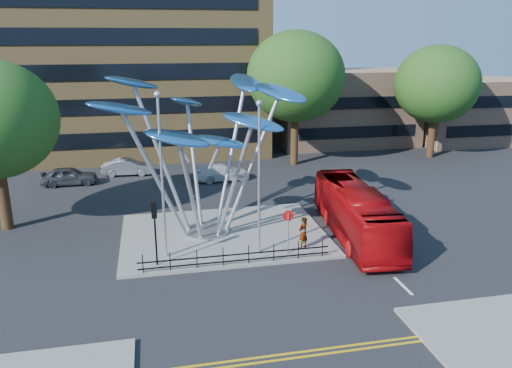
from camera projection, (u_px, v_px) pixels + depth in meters
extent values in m
plane|color=black|center=(262.00, 280.00, 24.50)|extent=(120.00, 120.00, 0.00)
cube|color=slate|center=(224.00, 235.00, 29.91)|extent=(12.00, 9.00, 0.15)
cube|color=gold|center=(297.00, 353.00, 18.87)|extent=(40.00, 0.12, 0.01)
cube|color=gold|center=(299.00, 357.00, 18.59)|extent=(40.00, 0.12, 0.01)
cube|color=tan|center=(344.00, 108.00, 54.68)|extent=(15.00, 8.00, 8.00)
cube|color=tan|center=(469.00, 111.00, 55.73)|extent=(12.00, 8.00, 7.00)
cylinder|color=black|center=(295.00, 134.00, 45.91)|extent=(0.70, 0.70, 5.72)
ellipsoid|color=#184614|center=(296.00, 77.00, 44.43)|extent=(8.80, 8.80, 8.10)
cylinder|color=black|center=(3.00, 191.00, 30.40)|extent=(0.70, 0.70, 4.84)
cylinder|color=black|center=(432.00, 132.00, 48.79)|extent=(0.70, 0.70, 5.06)
ellipsoid|color=#184614|center=(437.00, 84.00, 47.48)|extent=(8.00, 8.00, 7.36)
cylinder|color=#9EA0A5|center=(206.00, 231.00, 30.14)|extent=(2.80, 2.80, 0.12)
cylinder|color=#9EA0A5|center=(184.00, 173.00, 28.24)|extent=(0.24, 0.24, 7.80)
ellipsoid|color=#2D76C3|center=(120.00, 108.00, 25.56)|extent=(3.92, 2.95, 1.39)
cylinder|color=#9EA0A5|center=(200.00, 186.00, 28.23)|extent=(0.24, 0.24, 6.40)
ellipsoid|color=#2D76C3|center=(178.00, 139.00, 25.02)|extent=(3.47, 1.78, 1.31)
cylinder|color=#9EA0A5|center=(217.00, 179.00, 28.53)|extent=(0.24, 0.24, 7.00)
ellipsoid|color=#2D76C3|center=(253.00, 122.00, 26.39)|extent=(3.81, 3.11, 1.36)
cylinder|color=#9EA0A5|center=(225.00, 165.00, 29.23)|extent=(0.24, 0.24, 8.20)
ellipsoid|color=#2D76C3|center=(280.00, 92.00, 29.11)|extent=(3.52, 4.06, 1.44)
cylinder|color=#9EA0A5|center=(216.00, 159.00, 29.94)|extent=(0.24, 0.24, 8.60)
ellipsoid|color=#2D76C3|center=(245.00, 82.00, 31.03)|extent=(2.21, 3.79, 1.39)
cylinder|color=#9EA0A5|center=(199.00, 169.00, 30.00)|extent=(0.24, 0.24, 7.40)
ellipsoid|color=#2D76C3|center=(187.00, 102.00, 31.31)|extent=(3.02, 3.71, 1.34)
cylinder|color=#9EA0A5|center=(186.00, 160.00, 29.08)|extent=(0.24, 0.24, 8.80)
ellipsoid|color=#2D76C3|center=(132.00, 83.00, 28.58)|extent=(3.88, 3.60, 1.42)
ellipsoid|color=#2D76C3|center=(171.00, 135.00, 28.28)|extent=(3.40, 1.96, 1.13)
ellipsoid|color=#2D76C3|center=(220.00, 142.00, 28.37)|extent=(3.39, 2.16, 1.11)
cylinder|color=#9EA0A5|center=(162.00, 180.00, 25.64)|extent=(0.14, 0.14, 8.50)
sphere|color=#9EA0A5|center=(157.00, 94.00, 24.39)|extent=(0.36, 0.36, 0.36)
cylinder|color=#9EA0A5|center=(259.00, 182.00, 26.23)|extent=(0.14, 0.14, 8.00)
sphere|color=#9EA0A5|center=(259.00, 103.00, 25.06)|extent=(0.36, 0.36, 0.36)
cylinder|color=black|center=(156.00, 236.00, 25.35)|extent=(0.10, 0.10, 3.20)
cube|color=black|center=(154.00, 210.00, 24.95)|extent=(0.28, 0.18, 0.85)
sphere|color=#FF0C0C|center=(154.00, 205.00, 24.87)|extent=(0.18, 0.18, 0.18)
cylinder|color=#9EA0A5|center=(288.00, 233.00, 26.87)|extent=(0.08, 0.08, 2.30)
cylinder|color=red|center=(288.00, 216.00, 26.62)|extent=(0.60, 0.04, 0.60)
cube|color=white|center=(288.00, 216.00, 26.64)|extent=(0.42, 0.03, 0.10)
cylinder|color=black|center=(143.00, 264.00, 24.78)|extent=(0.05, 0.05, 1.00)
cylinder|color=black|center=(170.00, 261.00, 25.04)|extent=(0.05, 0.05, 1.00)
cylinder|color=black|center=(197.00, 259.00, 25.31)|extent=(0.05, 0.05, 1.00)
cylinder|color=black|center=(223.00, 257.00, 25.58)|extent=(0.05, 0.05, 1.00)
cylinder|color=black|center=(249.00, 254.00, 25.84)|extent=(0.05, 0.05, 1.00)
cylinder|color=black|center=(274.00, 252.00, 26.11)|extent=(0.05, 0.05, 1.00)
cylinder|color=black|center=(298.00, 250.00, 26.38)|extent=(0.05, 0.05, 1.00)
cylinder|color=black|center=(323.00, 248.00, 26.65)|extent=(0.05, 0.05, 1.00)
cube|color=black|center=(236.00, 255.00, 25.70)|extent=(10.00, 0.06, 0.06)
cube|color=black|center=(236.00, 261.00, 25.80)|extent=(10.00, 0.06, 0.06)
imported|color=#9E070B|center=(356.00, 213.00, 29.45)|extent=(3.60, 11.02, 3.01)
imported|color=gray|center=(303.00, 233.00, 27.59)|extent=(0.80, 0.73, 1.83)
imported|color=#3D3F44|center=(69.00, 176.00, 40.01)|extent=(4.39, 1.87, 1.48)
imported|color=#96989D|center=(128.00, 167.00, 42.89)|extent=(4.36, 1.73, 1.41)
imported|color=silver|center=(222.00, 172.00, 41.32)|extent=(4.82, 2.45, 1.34)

